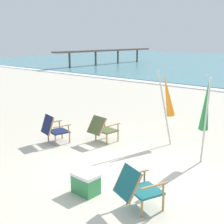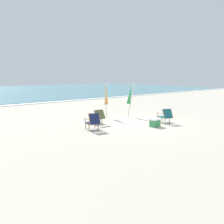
{
  "view_description": "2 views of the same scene",
  "coord_description": "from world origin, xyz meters",
  "views": [
    {
      "loc": [
        3.98,
        -5.03,
        2.86
      ],
      "look_at": [
        -1.64,
        1.25,
        0.87
      ],
      "focal_mm": 50.0,
      "sensor_mm": 36.0,
      "label": 1
    },
    {
      "loc": [
        -8.54,
        -8.05,
        2.47
      ],
      "look_at": [
        -0.86,
        0.97,
        0.55
      ],
      "focal_mm": 35.0,
      "sensor_mm": 36.0,
      "label": 2
    }
  ],
  "objects": [
    {
      "name": "pier_distant",
      "position": [
        -19.35,
        20.26,
        1.52
      ],
      "size": [
        0.9,
        14.31,
        1.69
      ],
      "color": "brown",
      "rests_on": "ground"
    },
    {
      "name": "umbrella_furled_orange",
      "position": [
        -0.39,
        2.08,
        1.37
      ],
      "size": [
        0.49,
        0.45,
        2.09
      ],
      "color": "#B7B2A8",
      "rests_on": "ground"
    },
    {
      "name": "cooler_box",
      "position": [
        -0.0,
        -1.33,
        0.2
      ],
      "size": [
        0.49,
        0.35,
        0.4
      ],
      "color": "#338C4C",
      "rests_on": "ground"
    },
    {
      "name": "beach_chair_front_left",
      "position": [
        1.08,
        -1.16,
        0.42
      ],
      "size": [
        0.79,
        0.89,
        0.79
      ],
      "color": "#196066",
      "rests_on": "ground"
    },
    {
      "name": "beach_chair_back_right",
      "position": [
        -2.77,
        0.08,
        0.43
      ],
      "size": [
        0.71,
        0.78,
        0.82
      ],
      "color": "#19234C",
      "rests_on": "ground"
    },
    {
      "name": "ground_plane",
      "position": [
        0.0,
        0.0,
        0.0
      ],
      "size": [
        80.0,
        80.0,
        0.0
      ],
      "primitive_type": "plane",
      "color": "beige"
    },
    {
      "name": "umbrella_furled_green",
      "position": [
        1.0,
        1.44,
        1.37
      ],
      "size": [
        0.43,
        0.47,
        2.1
      ],
      "color": "#B7B2A8",
      "rests_on": "ground"
    },
    {
      "name": "beach_chair_back_left",
      "position": [
        -1.8,
        1.02,
        0.42
      ],
      "size": [
        0.64,
        0.82,
        0.77
      ],
      "color": "#515B33",
      "rests_on": "ground"
    }
  ]
}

